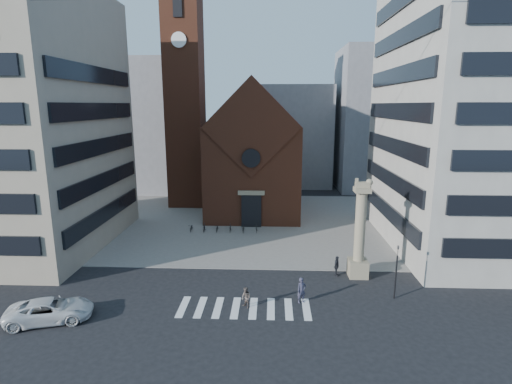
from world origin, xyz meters
The scene contains 22 objects.
ground centered at (0.00, 0.00, 0.00)m, with size 120.00×120.00×0.00m, color black.
piazza centered at (0.00, 19.00, 0.03)m, with size 46.00×30.00×0.05m, color gray.
zebra_crossing centered at (0.55, -3.00, 0.01)m, with size 10.20×3.20×0.01m, color white, non-canonical shape.
church centered at (0.00, 25.04, 7.98)m, with size 12.00×16.65×18.00m.
campanile centered at (-10.00, 28.00, 15.74)m, with size 5.50×5.50×31.20m.
building_left centered at (-24.00, 10.00, 13.00)m, with size 18.00×20.00×26.00m, color gray.
building_right centered at (24.00, 12.00, 16.00)m, with size 18.00×22.00×32.00m, color #B1ACA0.
bg_block_left centered at (-20.00, 40.00, 11.00)m, with size 16.00×14.00×22.00m, color gray.
bg_block_mid centered at (6.00, 45.00, 9.00)m, with size 14.00×12.00×18.00m, color gray.
bg_block_right centered at (22.00, 42.00, 12.00)m, with size 16.00×14.00×24.00m, color gray.
lion_column centered at (10.01, 3.00, 3.46)m, with size 1.63×1.60×8.68m.
traffic_light centered at (12.00, -1.00, 2.29)m, with size 0.13×0.16×4.30m.
white_car centered at (-12.71, -5.30, 0.78)m, with size 2.57×5.58×1.55m, color silver.
pedestrian_0 centered at (4.79, -1.94, 0.98)m, with size 0.72×0.47×1.97m, color #333245.
pedestrian_1 centered at (0.67, -2.90, 0.78)m, with size 0.75×0.59×1.55m, color #5C5049.
pedestrian_2 centered at (8.17, 3.00, 0.90)m, with size 1.06×0.44×1.80m, color #212228.
scooter_0 centered at (-6.98, 14.88, 0.46)m, with size 0.54×1.56×0.82m, color black.
scooter_1 centered at (-5.45, 14.88, 0.50)m, with size 0.43×1.51×0.91m, color black.
scooter_2 centered at (-3.91, 14.88, 0.46)m, with size 0.54×1.56×0.82m, color black.
scooter_3 centered at (-2.38, 14.88, 0.50)m, with size 0.43×1.51×0.91m, color black.
scooter_4 centered at (-0.84, 14.88, 0.46)m, with size 0.54×1.56×0.82m, color black.
scooter_5 centered at (0.70, 14.88, 0.50)m, with size 0.43×1.51×0.91m, color black.
Camera 1 is at (2.53, -29.75, 14.62)m, focal length 28.00 mm.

